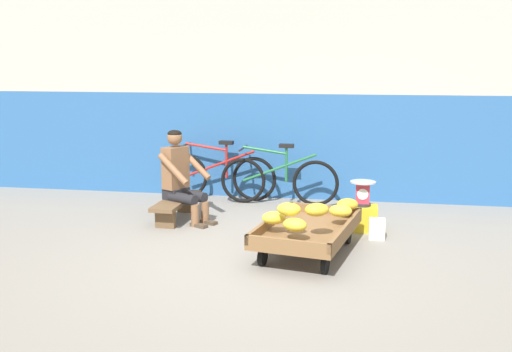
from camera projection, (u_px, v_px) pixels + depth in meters
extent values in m
plane|color=gray|center=(252.00, 265.00, 5.85)|extent=(80.00, 80.00, 0.00)
cube|color=#2D609E|center=(289.00, 145.00, 8.68)|extent=(16.00, 0.30, 1.52)
cube|color=#B7B2A8|center=(290.00, 33.00, 8.37)|extent=(16.00, 0.30, 1.68)
cube|color=brown|center=(308.00, 232.00, 6.15)|extent=(1.10, 1.57, 0.05)
cube|color=brown|center=(272.00, 221.00, 6.28)|extent=(0.31, 1.42, 0.10)
cube|color=brown|center=(346.00, 229.00, 6.00)|extent=(0.31, 1.42, 0.10)
cube|color=brown|center=(325.00, 209.00, 6.78)|extent=(0.83, 0.20, 0.10)
cube|color=brown|center=(287.00, 244.00, 5.49)|extent=(0.83, 0.20, 0.10)
cylinder|color=black|center=(293.00, 230.00, 6.75)|extent=(0.08, 0.19, 0.18)
cylinder|color=black|center=(348.00, 235.00, 6.53)|extent=(0.08, 0.19, 0.18)
cylinder|color=black|center=(263.00, 257.00, 5.83)|extent=(0.08, 0.19, 0.18)
cylinder|color=black|center=(325.00, 264.00, 5.61)|extent=(0.08, 0.19, 0.18)
ellipsoid|color=yellow|center=(295.00, 225.00, 5.73)|extent=(0.29, 0.25, 0.13)
ellipsoid|color=gold|center=(347.00, 204.00, 6.54)|extent=(0.29, 0.25, 0.13)
ellipsoid|color=yellow|center=(274.00, 218.00, 5.98)|extent=(0.28, 0.23, 0.13)
ellipsoid|color=yellow|center=(341.00, 211.00, 6.26)|extent=(0.24, 0.19, 0.13)
ellipsoid|color=gold|center=(289.00, 209.00, 5.82)|extent=(0.27, 0.22, 0.13)
ellipsoid|color=gold|center=(317.00, 210.00, 5.80)|extent=(0.29, 0.26, 0.13)
cube|color=brown|center=(176.00, 201.00, 7.48)|extent=(0.35, 1.11, 0.05)
cube|color=brown|center=(187.00, 204.00, 7.87)|extent=(0.24, 0.09, 0.22)
cube|color=brown|center=(166.00, 219.00, 7.14)|extent=(0.24, 0.09, 0.22)
cylinder|color=brown|center=(205.00, 212.00, 7.33)|extent=(0.10, 0.10, 0.27)
cube|color=#4C3D2D|center=(209.00, 222.00, 7.32)|extent=(0.24, 0.18, 0.04)
cylinder|color=#232328|center=(193.00, 196.00, 7.42)|extent=(0.42, 0.30, 0.13)
cylinder|color=brown|center=(195.00, 215.00, 7.19)|extent=(0.10, 0.10, 0.27)
cube|color=#4C3D2D|center=(199.00, 225.00, 7.18)|extent=(0.24, 0.18, 0.04)
cylinder|color=#232328|center=(183.00, 198.00, 7.28)|extent=(0.42, 0.30, 0.13)
cube|color=#232328|center=(176.00, 193.00, 7.46)|extent=(0.32, 0.35, 0.14)
cube|color=brown|center=(175.00, 167.00, 7.40)|extent=(0.31, 0.37, 0.52)
cylinder|color=brown|center=(196.00, 165.00, 7.45)|extent=(0.45, 0.28, 0.36)
cylinder|color=brown|center=(173.00, 169.00, 7.14)|extent=(0.45, 0.28, 0.36)
sphere|color=brown|center=(175.00, 138.00, 7.32)|extent=(0.19, 0.19, 0.19)
ellipsoid|color=black|center=(175.00, 133.00, 7.31)|extent=(0.17, 0.17, 0.09)
cube|color=gold|center=(362.00, 218.00, 7.02)|extent=(0.36, 0.28, 0.30)
cylinder|color=#28282D|center=(362.00, 204.00, 6.99)|extent=(0.20, 0.20, 0.03)
cube|color=#C6384C|center=(363.00, 193.00, 6.97)|extent=(0.16, 0.10, 0.24)
cylinder|color=white|center=(363.00, 194.00, 6.91)|extent=(0.13, 0.01, 0.13)
cylinder|color=#B2B5BA|center=(363.00, 182.00, 6.94)|extent=(0.30, 0.30, 0.01)
torus|color=black|center=(187.00, 176.00, 8.69)|extent=(0.64, 0.09, 0.64)
torus|color=black|center=(254.00, 179.00, 8.45)|extent=(0.64, 0.09, 0.64)
cylinder|color=#AD231E|center=(220.00, 164.00, 8.53)|extent=(1.03, 0.10, 0.43)
cylinder|color=#AD231E|center=(226.00, 161.00, 8.50)|extent=(0.04, 0.04, 0.48)
cylinder|color=#AD231E|center=(206.00, 147.00, 8.53)|extent=(0.62, 0.08, 0.12)
cube|color=black|center=(226.00, 143.00, 8.45)|extent=(0.21, 0.11, 0.05)
cylinder|color=black|center=(186.00, 145.00, 8.60)|extent=(0.06, 0.48, 0.03)
torus|color=black|center=(243.00, 181.00, 8.35)|extent=(0.64, 0.06, 0.64)
torus|color=black|center=(316.00, 183.00, 8.16)|extent=(0.64, 0.06, 0.64)
cylinder|color=#236B3D|center=(279.00, 168.00, 8.21)|extent=(1.03, 0.05, 0.43)
cylinder|color=#236B3D|center=(286.00, 165.00, 8.19)|extent=(0.04, 0.04, 0.48)
cylinder|color=#236B3D|center=(265.00, 150.00, 8.20)|extent=(0.62, 0.05, 0.12)
cube|color=black|center=(286.00, 146.00, 8.13)|extent=(0.20, 0.10, 0.05)
cylinder|color=black|center=(243.00, 148.00, 8.26)|extent=(0.04, 0.48, 0.03)
cube|color=silver|center=(377.00, 229.00, 6.68)|extent=(0.18, 0.12, 0.24)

